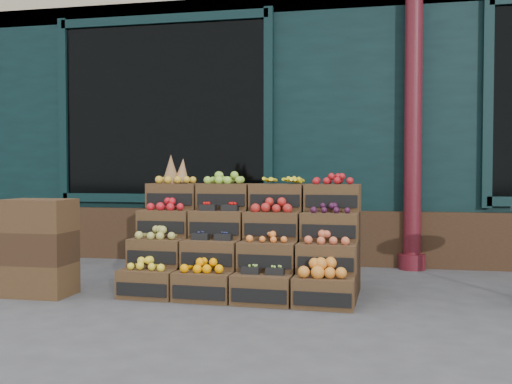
# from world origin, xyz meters

# --- Properties ---
(ground) EXTENTS (60.00, 60.00, 0.00)m
(ground) POSITION_xyz_m (0.00, 0.00, 0.00)
(ground) COLOR #454547
(ground) RESTS_ON ground
(shop_facade) EXTENTS (12.00, 6.24, 4.80)m
(shop_facade) POSITION_xyz_m (0.00, 5.11, 2.40)
(shop_facade) COLOR black
(shop_facade) RESTS_ON ground
(crate_display) EXTENTS (1.93, 0.99, 1.18)m
(crate_display) POSITION_xyz_m (-0.27, 0.60, 0.37)
(crate_display) COLOR #422D1A
(crate_display) RESTS_ON ground
(spare_crates) EXTENTS (0.53, 0.37, 0.80)m
(spare_crates) POSITION_xyz_m (-1.91, 0.12, 0.40)
(spare_crates) COLOR #422D1A
(spare_crates) RESTS_ON ground
(shopkeeper) EXTENTS (0.78, 0.58, 1.96)m
(shopkeeper) POSITION_xyz_m (-1.99, 2.61, 0.98)
(shopkeeper) COLOR #1F6D34
(shopkeeper) RESTS_ON ground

